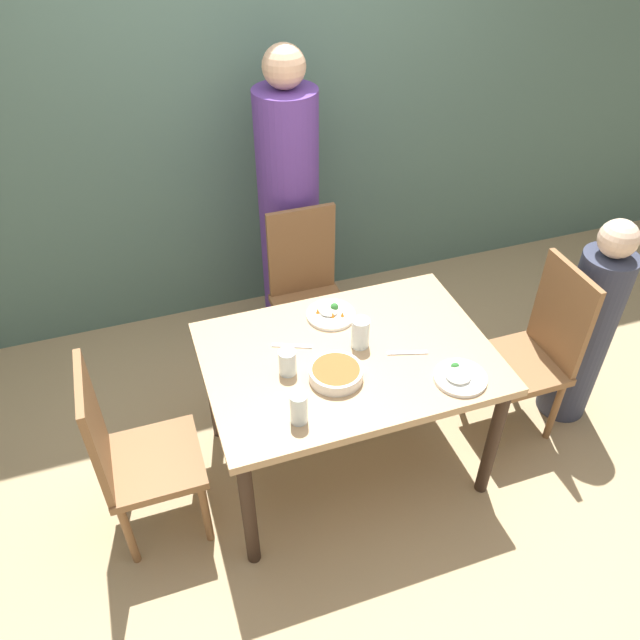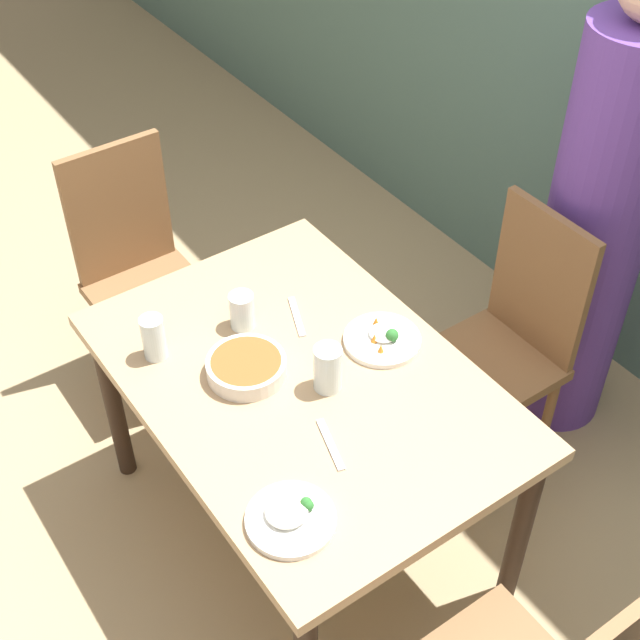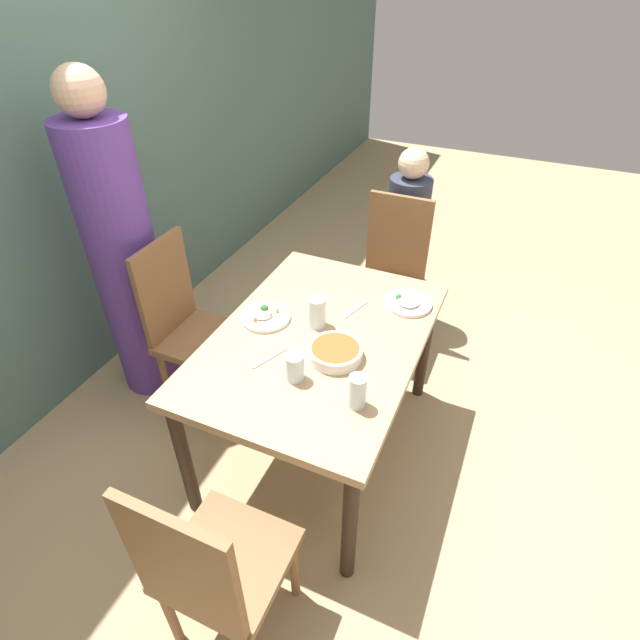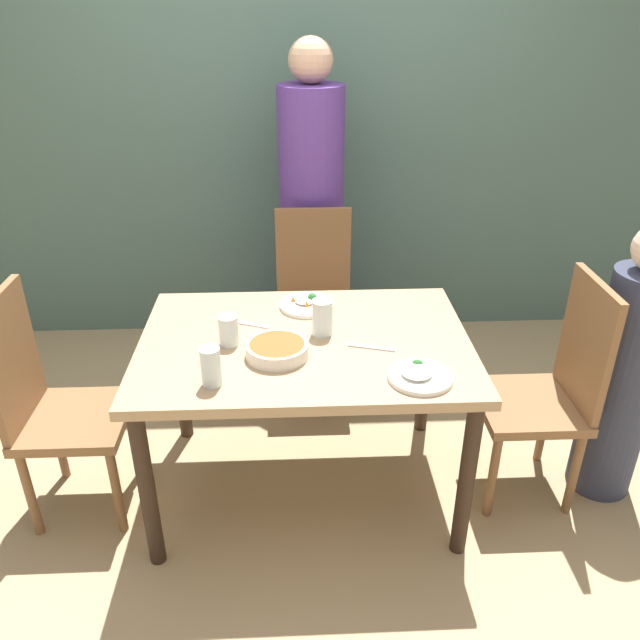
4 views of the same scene
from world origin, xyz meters
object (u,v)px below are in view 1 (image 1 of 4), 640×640
(bowl_curry, at_px, (336,373))
(person_adult, at_px, (289,215))
(chair_adult_spot, at_px, (308,291))
(plate_rice_adult, at_px, (460,377))
(chair_child_spot, at_px, (534,350))
(glass_water_tall, at_px, (299,408))
(person_child, at_px, (586,331))

(bowl_curry, bearing_deg, person_adult, 82.28)
(chair_adult_spot, relative_size, person_adult, 0.56)
(chair_adult_spot, distance_m, plate_rice_adult, 1.15)
(bowl_curry, distance_m, plate_rice_adult, 0.52)
(chair_child_spot, distance_m, person_adult, 1.51)
(person_adult, height_order, bowl_curry, person_adult)
(chair_adult_spot, distance_m, bowl_curry, 0.95)
(chair_child_spot, relative_size, bowl_curry, 4.21)
(glass_water_tall, bearing_deg, chair_adult_spot, 70.44)
(person_child, bearing_deg, person_adult, 136.11)
(chair_child_spot, xyz_separation_m, person_adult, (-0.91, 1.16, 0.30))
(chair_adult_spot, bearing_deg, plate_rice_adult, -73.50)
(bowl_curry, xyz_separation_m, plate_rice_adult, (0.49, -0.18, -0.01))
(chair_child_spot, distance_m, bowl_curry, 1.11)
(person_child, bearing_deg, chair_child_spot, 180.00)
(chair_child_spot, relative_size, plate_rice_adult, 4.31)
(chair_adult_spot, bearing_deg, person_child, -34.45)
(chair_adult_spot, height_order, bowl_curry, chair_adult_spot)
(plate_rice_adult, height_order, glass_water_tall, glass_water_tall)
(chair_child_spot, xyz_separation_m, bowl_curry, (-1.08, -0.08, 0.25))
(chair_child_spot, height_order, person_adult, person_adult)
(person_adult, bearing_deg, chair_adult_spot, -90.00)
(glass_water_tall, bearing_deg, chair_child_spot, 11.12)
(chair_child_spot, bearing_deg, person_child, 90.00)
(bowl_curry, relative_size, plate_rice_adult, 1.02)
(chair_child_spot, xyz_separation_m, person_child, (0.29, -0.00, 0.04))
(bowl_curry, bearing_deg, person_child, 3.29)
(person_child, height_order, plate_rice_adult, person_child)
(person_child, xyz_separation_m, plate_rice_adult, (-0.89, -0.25, 0.19))
(person_adult, height_order, person_child, person_adult)
(person_adult, relative_size, person_child, 1.47)
(chair_child_spot, bearing_deg, glass_water_tall, -78.88)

